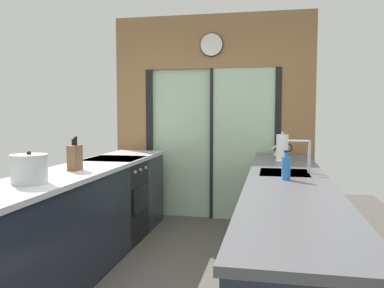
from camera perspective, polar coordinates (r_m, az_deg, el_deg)
The scene contains 11 objects.
ground_plane at distance 3.81m, azimuth -1.38°, elevation -17.52°, with size 5.04×7.60×0.02m, color #4C4742.
back_wall_unit at distance 5.31m, azimuth 2.88°, elevation 5.63°, with size 2.64×0.12×2.70m.
left_counter_run at distance 3.55m, azimuth -17.91°, elevation -11.29°, with size 0.62×3.80×0.92m.
right_counter_run at distance 3.29m, azimuth 13.41°, elevation -12.50°, with size 0.62×3.80×0.92m.
sink_faucet at distance 3.42m, azimuth 15.93°, elevation -0.99°, with size 0.19×0.02×0.27m.
oven_range at distance 4.53m, azimuth -10.92°, elevation -7.86°, with size 0.60×0.60×0.92m.
knife_block at distance 3.60m, azimuth -16.43°, elevation -1.86°, with size 0.08×0.14×0.30m.
stock_pot at distance 3.03m, azimuth -22.26°, elevation -3.32°, with size 0.26×0.26×0.23m.
kettle at distance 4.81m, azimuth 12.61°, elevation -0.61°, with size 0.26×0.18×0.19m.
soap_bottle at distance 3.04m, azimuth 13.32°, elevation -3.31°, with size 0.07×0.07×0.22m.
paper_towel_roll at distance 4.18m, azimuth 12.79°, elevation -0.59°, with size 0.14×0.14×0.31m.
Camera 1 is at (0.78, -2.85, 1.42)m, focal length 37.25 mm.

